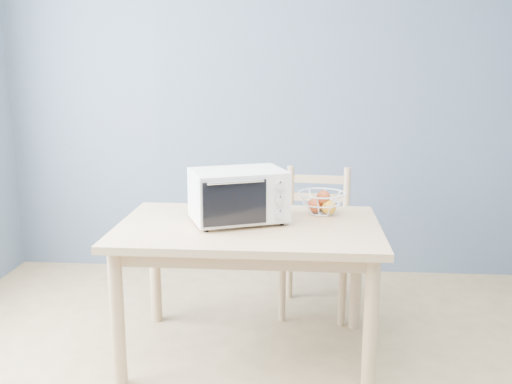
# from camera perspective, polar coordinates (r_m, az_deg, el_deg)

# --- Properties ---
(room) EXTENTS (4.01, 4.51, 2.61)m
(room) POSITION_cam_1_polar(r_m,az_deg,el_deg) (2.09, -2.61, 4.80)
(room) COLOR tan
(room) RESTS_ON ground
(dining_table) EXTENTS (1.40, 0.90, 0.75)m
(dining_table) POSITION_cam_1_polar(r_m,az_deg,el_deg) (3.08, -0.75, -5.06)
(dining_table) COLOR tan
(dining_table) RESTS_ON ground
(toaster_oven) EXTENTS (0.58, 0.51, 0.29)m
(toaster_oven) POSITION_cam_1_polar(r_m,az_deg,el_deg) (3.06, -2.13, -0.32)
(toaster_oven) COLOR white
(toaster_oven) RESTS_ON dining_table
(fruit_basket) EXTENTS (0.33, 0.33, 0.14)m
(fruit_basket) POSITION_cam_1_polar(r_m,az_deg,el_deg) (3.27, 6.60, -1.01)
(fruit_basket) COLOR white
(fruit_basket) RESTS_ON dining_table
(dining_chair) EXTENTS (0.48, 0.48, 0.93)m
(dining_chair) POSITION_cam_1_polar(r_m,az_deg,el_deg) (3.74, 5.99, -4.98)
(dining_chair) COLOR tan
(dining_chair) RESTS_ON ground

